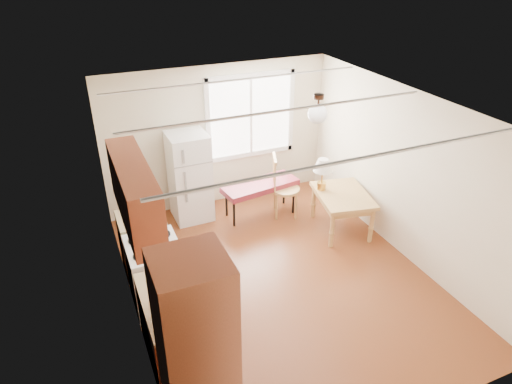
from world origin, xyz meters
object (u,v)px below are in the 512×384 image
dining_table (343,199)px  chair (280,182)px  bench (260,187)px  refrigerator (190,177)px

dining_table → chair: bearing=144.0°
dining_table → chair: (-0.74, 0.81, 0.08)m
bench → refrigerator: bearing=152.1°
refrigerator → chair: refrigerator is taller
bench → chair: (0.30, -0.14, 0.09)m
refrigerator → bench: 1.21m
bench → dining_table: 1.41m
refrigerator → bench: bearing=-20.2°
bench → dining_table: dining_table is taller
refrigerator → dining_table: refrigerator is taller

